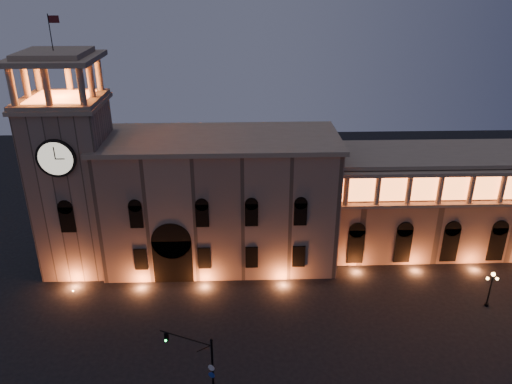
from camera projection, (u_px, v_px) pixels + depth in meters
ground at (236, 371)px, 50.05m from camera, size 160.00×160.00×0.00m
government_building at (220, 200)px, 66.42m from camera, size 30.80×12.80×17.60m
clock_tower at (74, 179)px, 63.45m from camera, size 9.80×9.80×32.40m
colonnade_wing at (464, 200)px, 69.89m from camera, size 40.60×11.50×14.50m
traffic_light at (203, 368)px, 45.02m from camera, size 5.10×2.52×7.59m
street_lamp_near at (491, 286)px, 58.66m from camera, size 1.63×0.48×4.69m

